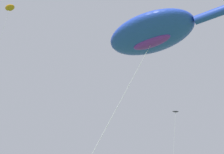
# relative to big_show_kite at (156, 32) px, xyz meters

# --- Properties ---
(big_show_kite) EXTENTS (5.63, 13.48, 12.79)m
(big_show_kite) POSITION_rel_big_show_kite_xyz_m (0.00, 0.00, 0.00)
(big_show_kite) COLOR blue
(big_show_kite) RESTS_ON ground
(small_kite_streamer_purple) EXTENTS (2.66, 4.85, 24.83)m
(small_kite_streamer_purple) POSITION_rel_big_show_kite_xyz_m (1.69, 17.81, 12.23)
(small_kite_streamer_purple) COLOR orange
(small_kite_streamer_purple) RESTS_ON ground
(small_kite_diamond_red) EXTENTS (0.61, 2.34, 11.01)m
(small_kite_diamond_red) POSITION_rel_big_show_kite_xyz_m (9.32, 2.16, -1.76)
(small_kite_diamond_red) COLOR black
(small_kite_diamond_red) RESTS_ON ground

